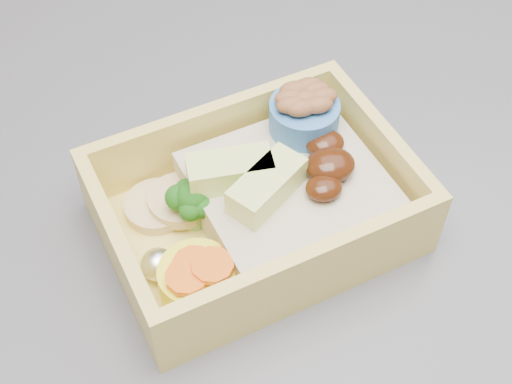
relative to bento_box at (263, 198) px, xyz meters
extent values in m
cube|color=#38383D|center=(0.01, -0.06, -0.05)|extent=(1.24, 0.84, 0.04)
cube|color=#EAD161|center=(-0.01, 0.00, -0.02)|extent=(0.23, 0.19, 0.01)
cube|color=#EAD161|center=(-0.02, 0.06, 0.01)|extent=(0.20, 0.06, 0.05)
cube|color=#EAD161|center=(0.01, -0.07, 0.01)|extent=(0.20, 0.06, 0.05)
cube|color=#EAD161|center=(0.09, 0.02, 0.01)|extent=(0.04, 0.12, 0.05)
cube|color=#EAD161|center=(-0.10, -0.03, 0.01)|extent=(0.04, 0.12, 0.05)
cube|color=tan|center=(0.02, 0.00, 0.00)|extent=(0.15, 0.14, 0.03)
ellipsoid|color=#371608|center=(0.04, 0.00, 0.02)|extent=(0.04, 0.04, 0.02)
ellipsoid|color=#371608|center=(0.05, 0.02, 0.02)|extent=(0.03, 0.03, 0.01)
ellipsoid|color=#371608|center=(0.04, -0.02, 0.02)|extent=(0.03, 0.03, 0.01)
cube|color=#DCF47F|center=(0.00, -0.01, 0.02)|extent=(0.06, 0.05, 0.02)
cube|color=#DCF47F|center=(-0.02, 0.01, 0.02)|extent=(0.06, 0.03, 0.02)
cylinder|color=#7EAA5B|center=(-0.05, 0.00, -0.01)|extent=(0.01, 0.01, 0.02)
sphere|color=#1C5E15|center=(-0.05, 0.00, 0.01)|extent=(0.02, 0.02, 0.02)
sphere|color=#1C5E15|center=(-0.04, 0.01, 0.01)|extent=(0.02, 0.02, 0.02)
sphere|color=#1C5E15|center=(-0.06, 0.00, 0.01)|extent=(0.02, 0.02, 0.02)
sphere|color=#1C5E15|center=(-0.04, -0.01, 0.01)|extent=(0.02, 0.02, 0.02)
sphere|color=#1C5E15|center=(-0.05, -0.01, 0.01)|extent=(0.02, 0.02, 0.02)
sphere|color=#1C5E15|center=(-0.05, 0.01, 0.01)|extent=(0.02, 0.02, 0.02)
cylinder|color=#FFF328|center=(-0.05, -0.05, -0.01)|extent=(0.05, 0.05, 0.02)
cylinder|color=orange|center=(-0.05, -0.05, 0.01)|extent=(0.03, 0.03, 0.00)
cylinder|color=orange|center=(-0.06, -0.06, 0.01)|extent=(0.03, 0.03, 0.00)
cylinder|color=orange|center=(-0.04, -0.05, 0.01)|extent=(0.03, 0.03, 0.00)
cylinder|color=tan|center=(-0.07, 0.02, -0.01)|extent=(0.04, 0.04, 0.01)
cylinder|color=tan|center=(-0.05, 0.02, -0.01)|extent=(0.04, 0.04, 0.01)
ellipsoid|color=white|center=(-0.04, 0.04, -0.01)|extent=(0.02, 0.02, 0.02)
ellipsoid|color=white|center=(-0.08, -0.03, -0.01)|extent=(0.02, 0.02, 0.02)
cylinder|color=#3A77C6|center=(0.04, 0.05, 0.03)|extent=(0.05, 0.05, 0.02)
ellipsoid|color=brown|center=(0.04, 0.05, 0.04)|extent=(0.02, 0.02, 0.01)
ellipsoid|color=brown|center=(0.05, 0.05, 0.04)|extent=(0.02, 0.02, 0.01)
ellipsoid|color=brown|center=(0.03, 0.05, 0.04)|extent=(0.02, 0.02, 0.01)
ellipsoid|color=brown|center=(0.05, 0.04, 0.04)|extent=(0.02, 0.02, 0.01)
ellipsoid|color=brown|center=(0.03, 0.04, 0.04)|extent=(0.02, 0.02, 0.01)
ellipsoid|color=brown|center=(0.05, 0.04, 0.04)|extent=(0.02, 0.02, 0.01)
ellipsoid|color=brown|center=(0.03, 0.06, 0.04)|extent=(0.02, 0.02, 0.01)
ellipsoid|color=brown|center=(0.04, 0.06, 0.04)|extent=(0.02, 0.02, 0.01)
ellipsoid|color=brown|center=(0.03, 0.04, 0.04)|extent=(0.02, 0.02, 0.01)
camera|label=1|loc=(-0.07, -0.29, 0.37)|focal=50.00mm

